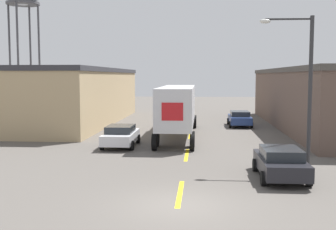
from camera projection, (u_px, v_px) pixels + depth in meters
The scene contains 8 objects.
ground_plane at pixel (178, 205), 15.10m from camera, with size 160.00×160.00×0.00m, color #56514C.
road_centerline at pixel (187, 155), 24.75m from camera, with size 0.20×20.20×0.01m.
warehouse_left at pixel (56, 95), 41.91m from camera, with size 12.23×24.90×5.40m.
semi_truck at pixel (179, 106), 32.37m from camera, with size 2.64×14.53×3.85m.
parked_car_left_far at pixel (121, 135), 27.61m from camera, with size 2.11×4.40×1.41m.
parked_car_right_far at pixel (240, 118), 38.84m from camera, with size 2.11×4.40×1.41m.
parked_car_right_near at pixel (280, 162), 19.01m from camera, with size 2.11×4.40×1.41m.
street_lamp at pixel (304, 80), 20.89m from camera, with size 2.66×0.32×7.58m.
Camera 1 is at (0.78, -14.71, 4.63)m, focal length 45.00 mm.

